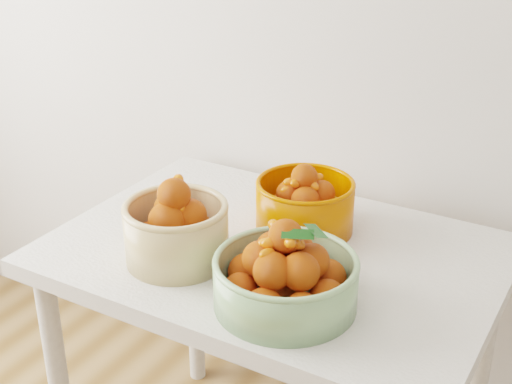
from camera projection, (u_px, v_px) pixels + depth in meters
table at (274, 284)px, 1.66m from camera, size 1.00×0.70×0.75m
bowl_cream at (176, 230)px, 1.54m from camera, size 0.28×0.28×0.20m
bowl_green at (285, 277)px, 1.39m from camera, size 0.33×0.33×0.18m
bowl_orange at (305, 204)px, 1.67m from camera, size 0.31×0.31×0.17m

